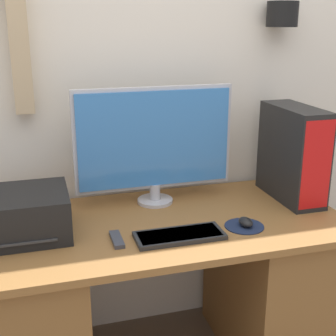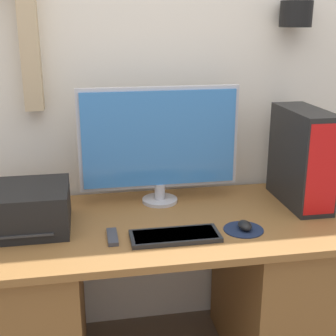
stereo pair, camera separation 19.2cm
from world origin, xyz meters
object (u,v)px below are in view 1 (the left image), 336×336
keyboard (180,235)px  mouse (246,222)px  monitor (154,141)px  computer_tower (293,154)px  remote_control (117,239)px  printer (19,215)px

keyboard → mouse: 0.29m
monitor → computer_tower: (0.64, -0.12, -0.07)m
monitor → keyboard: size_ratio=2.06×
monitor → keyboard: bearing=-90.4°
monitor → computer_tower: monitor is taller
remote_control → monitor: bearing=55.3°
mouse → printer: (-0.89, 0.18, 0.07)m
keyboard → mouse: (0.29, 0.02, 0.01)m
printer → monitor: bearing=17.7°
computer_tower → remote_control: bearing=-165.5°
keyboard → mouse: mouse is taller
keyboard → printer: printer is taller
printer → remote_control: size_ratio=2.79×
computer_tower → printer: bearing=-176.9°
mouse → printer: 0.91m
remote_control → computer_tower: bearing=14.5°
keyboard → remote_control: keyboard is taller
keyboard → monitor: bearing=89.6°
monitor → remote_control: (-0.24, -0.35, -0.29)m
computer_tower → mouse: bearing=-144.7°
mouse → remote_control: (-0.53, 0.02, -0.01)m
keyboard → printer: size_ratio=0.91×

